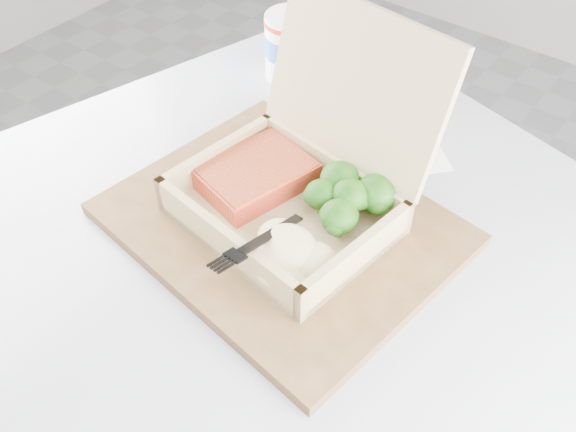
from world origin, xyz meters
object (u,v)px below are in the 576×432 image
Objects in this scene: serving_tray at (281,224)px; takeout_container at (306,170)px; paper_cup at (291,44)px; cafe_table at (281,323)px.

serving_tray is 0.07m from takeout_container.
paper_cup is at bearing 125.52° from serving_tray.
serving_tray is 3.78× the size of paper_cup.
paper_cup is (-0.18, 0.26, 0.23)m from cafe_table.
paper_cup is at bearing 138.04° from takeout_container.
takeout_container is 0.29m from paper_cup.
paper_cup reaches higher than serving_tray.
takeout_container is (0.01, 0.04, 0.06)m from serving_tray.
takeout_container is at bearing 80.20° from serving_tray.
paper_cup is (-0.19, 0.22, -0.02)m from takeout_container.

